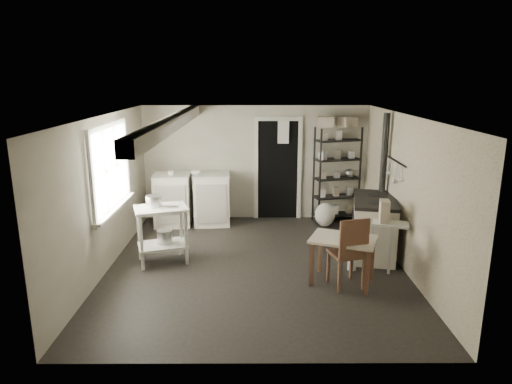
{
  "coord_description": "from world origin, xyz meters",
  "views": [
    {
      "loc": [
        -0.03,
        -6.58,
        2.84
      ],
      "look_at": [
        0.0,
        0.3,
        1.1
      ],
      "focal_mm": 32.0,
      "sensor_mm": 36.0,
      "label": 1
    }
  ],
  "objects_px": {
    "base_cabinets": "(192,202)",
    "shelf_rack": "(337,175)",
    "stockpot": "(154,204)",
    "flour_sack": "(325,214)",
    "work_table": "(343,258)",
    "prep_table": "(162,238)",
    "chair": "(346,253)",
    "stove": "(374,229)"
  },
  "relations": [
    {
      "from": "stockpot",
      "to": "work_table",
      "type": "distance_m",
      "value": 2.96
    },
    {
      "from": "stove",
      "to": "flour_sack",
      "type": "height_order",
      "value": "stove"
    },
    {
      "from": "base_cabinets",
      "to": "shelf_rack",
      "type": "bearing_deg",
      "value": 0.9
    },
    {
      "from": "prep_table",
      "to": "stove",
      "type": "xyz_separation_m",
      "value": [
        3.39,
        0.3,
        0.04
      ]
    },
    {
      "from": "shelf_rack",
      "to": "work_table",
      "type": "bearing_deg",
      "value": -113.55
    },
    {
      "from": "stockpot",
      "to": "shelf_rack",
      "type": "xyz_separation_m",
      "value": [
        3.2,
        2.11,
        0.01
      ]
    },
    {
      "from": "base_cabinets",
      "to": "work_table",
      "type": "bearing_deg",
      "value": -51.33
    },
    {
      "from": "prep_table",
      "to": "chair",
      "type": "height_order",
      "value": "chair"
    },
    {
      "from": "stove",
      "to": "work_table",
      "type": "bearing_deg",
      "value": -111.51
    },
    {
      "from": "base_cabinets",
      "to": "chair",
      "type": "relative_size",
      "value": 1.5
    },
    {
      "from": "prep_table",
      "to": "base_cabinets",
      "type": "bearing_deg",
      "value": 83.47
    },
    {
      "from": "prep_table",
      "to": "chair",
      "type": "xyz_separation_m",
      "value": [
        2.71,
        -0.86,
        0.08
      ]
    },
    {
      "from": "shelf_rack",
      "to": "work_table",
      "type": "relative_size",
      "value": 2.15
    },
    {
      "from": "base_cabinets",
      "to": "flour_sack",
      "type": "bearing_deg",
      "value": -7.28
    },
    {
      "from": "prep_table",
      "to": "base_cabinets",
      "type": "xyz_separation_m",
      "value": [
        0.22,
        1.91,
        0.06
      ]
    },
    {
      "from": "chair",
      "to": "stove",
      "type": "bearing_deg",
      "value": 44.49
    },
    {
      "from": "flour_sack",
      "to": "chair",
      "type": "bearing_deg",
      "value": -92.33
    },
    {
      "from": "work_table",
      "to": "chair",
      "type": "distance_m",
      "value": 0.14
    },
    {
      "from": "stockpot",
      "to": "shelf_rack",
      "type": "height_order",
      "value": "shelf_rack"
    },
    {
      "from": "work_table",
      "to": "chair",
      "type": "bearing_deg",
      "value": -68.42
    },
    {
      "from": "flour_sack",
      "to": "stockpot",
      "type": "bearing_deg",
      "value": -149.65
    },
    {
      "from": "base_cabinets",
      "to": "work_table",
      "type": "distance_m",
      "value": 3.64
    },
    {
      "from": "base_cabinets",
      "to": "stockpot",
      "type": "bearing_deg",
      "value": -103.79
    },
    {
      "from": "prep_table",
      "to": "stockpot",
      "type": "relative_size",
      "value": 3.46
    },
    {
      "from": "work_table",
      "to": "prep_table",
      "type": "bearing_deg",
      "value": 163.86
    },
    {
      "from": "chair",
      "to": "flour_sack",
      "type": "bearing_deg",
      "value": 72.38
    },
    {
      "from": "base_cabinets",
      "to": "shelf_rack",
      "type": "height_order",
      "value": "shelf_rack"
    },
    {
      "from": "prep_table",
      "to": "work_table",
      "type": "bearing_deg",
      "value": -16.14
    },
    {
      "from": "chair",
      "to": "flour_sack",
      "type": "xyz_separation_m",
      "value": [
        0.11,
        2.61,
        -0.24
      ]
    },
    {
      "from": "prep_table",
      "to": "flour_sack",
      "type": "relative_size",
      "value": 1.9
    },
    {
      "from": "shelf_rack",
      "to": "chair",
      "type": "distance_m",
      "value": 3.06
    },
    {
      "from": "stove",
      "to": "stockpot",
      "type": "bearing_deg",
      "value": -163.89
    },
    {
      "from": "shelf_rack",
      "to": "stove",
      "type": "bearing_deg",
      "value": -96.38
    },
    {
      "from": "base_cabinets",
      "to": "flour_sack",
      "type": "distance_m",
      "value": 2.61
    },
    {
      "from": "base_cabinets",
      "to": "shelf_rack",
      "type": "relative_size",
      "value": 0.81
    },
    {
      "from": "stove",
      "to": "work_table",
      "type": "distance_m",
      "value": 1.29
    },
    {
      "from": "shelf_rack",
      "to": "stockpot",
      "type": "bearing_deg",
      "value": -162.21
    },
    {
      "from": "chair",
      "to": "flour_sack",
      "type": "relative_size",
      "value": 2.18
    },
    {
      "from": "shelf_rack",
      "to": "chair",
      "type": "height_order",
      "value": "shelf_rack"
    },
    {
      "from": "base_cabinets",
      "to": "stove",
      "type": "xyz_separation_m",
      "value": [
        3.17,
        -1.61,
        -0.02
      ]
    },
    {
      "from": "flour_sack",
      "to": "work_table",
      "type": "bearing_deg",
      "value": -93.15
    },
    {
      "from": "chair",
      "to": "shelf_rack",
      "type": "bearing_deg",
      "value": 67.6
    }
  ]
}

